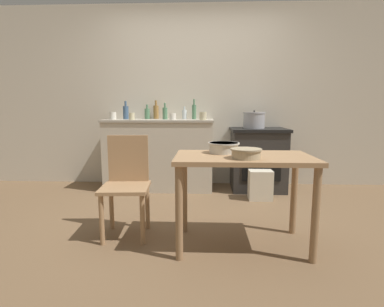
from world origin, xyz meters
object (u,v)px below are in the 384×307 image
(bottle_center_left, at_px, (147,113))
(bottle_mid_left, at_px, (194,112))
(bottle_left, at_px, (126,112))
(bottle_center, at_px, (165,113))
(stock_pot, at_px, (254,120))
(cup_end_right, at_px, (173,117))
(mixing_bowl_small, at_px, (246,153))
(work_table, at_px, (243,171))
(bottle_far_left, at_px, (156,112))
(cup_mid_right, at_px, (203,116))
(cup_right, at_px, (113,116))
(mixing_bowl_large, at_px, (224,147))
(flour_sack, at_px, (260,185))
(cup_far_right, at_px, (132,116))
(chair, at_px, (127,182))
(stove, at_px, (258,159))
(bottle_center_right, at_px, (184,114))

(bottle_center_left, bearing_deg, bottle_mid_left, -4.08)
(bottle_left, bearing_deg, bottle_center, -4.36)
(stock_pot, distance_m, cup_end_right, 1.09)
(mixing_bowl_small, bearing_deg, work_table, 90.43)
(bottle_far_left, bearing_deg, cup_mid_right, -31.17)
(bottle_center, xyz_separation_m, cup_right, (-0.69, -0.11, -0.04))
(bottle_mid_left, bearing_deg, work_table, -76.22)
(mixing_bowl_large, bearing_deg, bottle_mid_left, 100.19)
(flour_sack, bearing_deg, mixing_bowl_small, -105.04)
(cup_far_right, bearing_deg, mixing_bowl_small, -53.62)
(bottle_center, relative_size, cup_end_right, 2.62)
(chair, xyz_separation_m, flour_sack, (1.36, 1.06, -0.29))
(flour_sack, bearing_deg, bottle_center, 156.56)
(work_table, bearing_deg, chair, 168.60)
(work_table, height_order, chair, chair)
(bottle_mid_left, bearing_deg, chair, -107.55)
(mixing_bowl_large, distance_m, bottle_mid_left, 1.79)
(work_table, xyz_separation_m, mixing_bowl_large, (-0.15, 0.13, 0.17))
(mixing_bowl_small, relative_size, bottle_center, 1.04)
(chair, bearing_deg, bottle_center_left, 90.57)
(mixing_bowl_small, relative_size, cup_right, 2.34)
(bottle_mid_left, height_order, bottle_center_left, bottle_mid_left)
(bottle_center_left, relative_size, cup_far_right, 2.18)
(bottle_left, height_order, cup_mid_right, bottle_left)
(flour_sack, relative_size, bottle_mid_left, 1.32)
(flour_sack, xyz_separation_m, cup_mid_right, (-0.71, 0.31, 0.83))
(chair, bearing_deg, flour_sack, 33.73)
(mixing_bowl_large, relative_size, bottle_mid_left, 0.94)
(bottle_left, relative_size, cup_far_right, 2.69)
(bottle_center_left, distance_m, cup_right, 0.49)
(stove, bearing_deg, cup_mid_right, -166.38)
(cup_far_right, xyz_separation_m, cup_end_right, (0.54, 0.04, -0.00))
(stock_pot, bearing_deg, bottle_far_left, 170.71)
(stove, relative_size, bottle_center_right, 4.82)
(mixing_bowl_small, xyz_separation_m, cup_far_right, (-1.27, 1.72, 0.22))
(stove, relative_size, stock_pot, 2.85)
(bottle_far_left, distance_m, cup_far_right, 0.47)
(cup_right, height_order, cup_far_right, cup_right)
(bottle_mid_left, bearing_deg, mixing_bowl_small, -77.10)
(stove, distance_m, bottle_far_left, 1.58)
(bottle_left, relative_size, cup_right, 2.53)
(mixing_bowl_small, bearing_deg, bottle_center_right, 106.34)
(mixing_bowl_large, distance_m, cup_right, 2.10)
(mixing_bowl_small, height_order, bottle_center_left, bottle_center_left)
(chair, distance_m, bottle_left, 1.78)
(stock_pot, distance_m, cup_far_right, 1.63)
(bottle_mid_left, height_order, cup_right, bottle_mid_left)
(bottle_left, relative_size, bottle_center_left, 1.23)
(cup_far_right, bearing_deg, stock_pot, 5.86)
(bottle_far_left, height_order, bottle_left, bottle_far_left)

